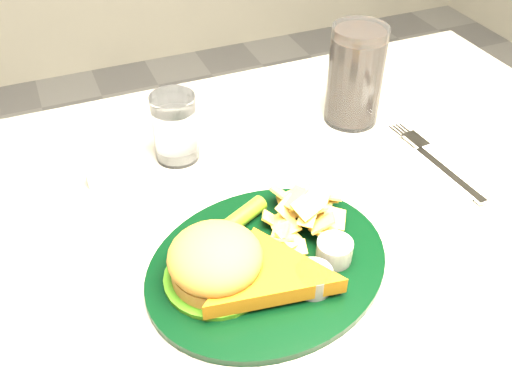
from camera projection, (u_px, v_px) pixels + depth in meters
dinner_plate at (268, 247)px, 0.66m from camera, size 0.36×0.33×0.07m
water_glass at (175, 128)px, 0.82m from camera, size 0.08×0.08×0.10m
cola_glass at (355, 76)px, 0.88m from camera, size 0.11×0.11×0.16m
fork_napkin at (445, 170)px, 0.81m from camera, size 0.15×0.19×0.01m
ramekin at (101, 177)px, 0.79m from camera, size 0.04×0.04×0.03m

